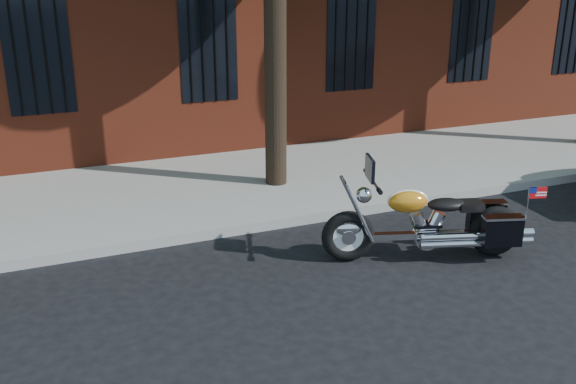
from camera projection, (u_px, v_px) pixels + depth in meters
name	position (u px, v px, depth m)	size (l,w,h in m)	color
ground	(322.00, 264.00, 8.31)	(120.00, 120.00, 0.00)	black
curb	(282.00, 222.00, 9.49)	(40.00, 0.16, 0.15)	gray
sidewalk	(242.00, 184.00, 11.13)	(40.00, 3.60, 0.15)	gray
motorcycle	(434.00, 225.00, 8.32)	(2.59, 1.33, 1.40)	black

